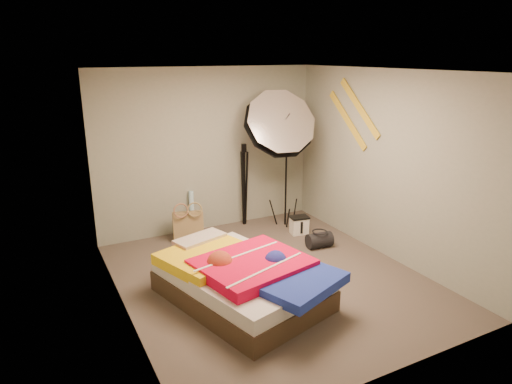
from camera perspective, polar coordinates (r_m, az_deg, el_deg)
floor at (r=5.76m, az=1.90°, el=-10.78°), size 4.00×4.00×0.00m
ceiling at (r=5.10m, az=2.18°, el=14.93°), size 4.00×4.00×0.00m
wall_back at (r=7.06m, az=-5.99°, el=5.17°), size 3.50×0.00×3.50m
wall_front at (r=3.78m, az=17.16°, el=-6.05°), size 3.50×0.00×3.50m
wall_left at (r=4.72m, az=-16.81°, el=-1.41°), size 0.00×4.00×4.00m
wall_right at (r=6.32m, az=16.02°, el=3.21°), size 0.00×4.00×4.00m
tote_bag at (r=6.84m, az=-8.46°, el=-4.28°), size 0.48×0.30×0.46m
wrapping_roll at (r=7.10m, az=-8.03°, el=-2.55°), size 0.13×0.20×0.66m
camera_case at (r=7.09m, az=5.42°, el=-4.21°), size 0.28×0.22×0.26m
duffel_bag at (r=6.64m, az=7.93°, el=-5.98°), size 0.38×0.26×0.22m
wall_stripe_upper at (r=6.63m, az=12.82°, el=10.22°), size 0.02×0.91×0.78m
wall_stripe_lower at (r=6.84m, az=11.36°, el=8.82°), size 0.02×0.91×0.78m
bed at (r=5.19m, az=-1.79°, el=-10.73°), size 1.75×2.14×0.53m
photo_umbrella at (r=6.88m, az=2.83°, el=8.29°), size 1.42×1.11×2.29m
camera_tripod at (r=7.26m, az=-1.50°, el=1.62°), size 0.09×0.09×1.33m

